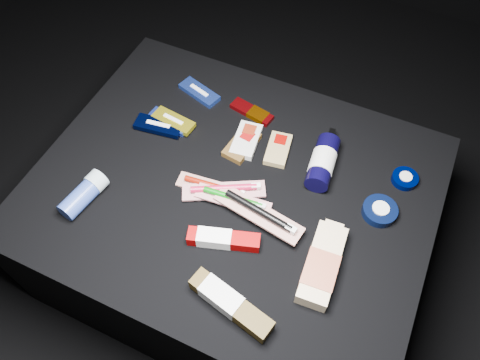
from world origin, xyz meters
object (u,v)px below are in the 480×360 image
at_px(lotion_bottle, 323,162).
at_px(toothpaste_carton_red, 220,239).
at_px(deodorant_stick, 84,194).
at_px(bodywash_bottle, 322,266).

bearing_deg(lotion_bottle, toothpaste_carton_red, -121.93).
height_order(deodorant_stick, toothpaste_carton_red, deodorant_stick).
xyz_separation_m(lotion_bottle, bodywash_bottle, (0.09, -0.26, -0.01)).
height_order(lotion_bottle, deodorant_stick, lotion_bottle).
relative_size(bodywash_bottle, toothpaste_carton_red, 1.22).
bearing_deg(deodorant_stick, toothpaste_carton_red, 14.60).
distance_m(lotion_bottle, deodorant_stick, 0.59).
xyz_separation_m(lotion_bottle, toothpaste_carton_red, (-0.14, -0.29, -0.01)).
relative_size(bodywash_bottle, deodorant_stick, 1.56).
bearing_deg(bodywash_bottle, lotion_bottle, 104.92).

